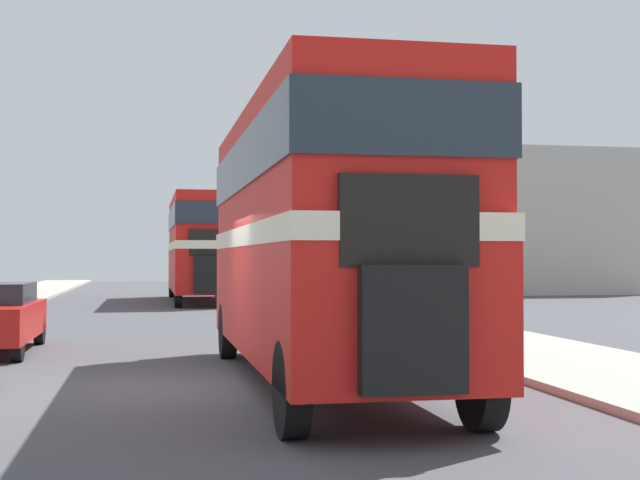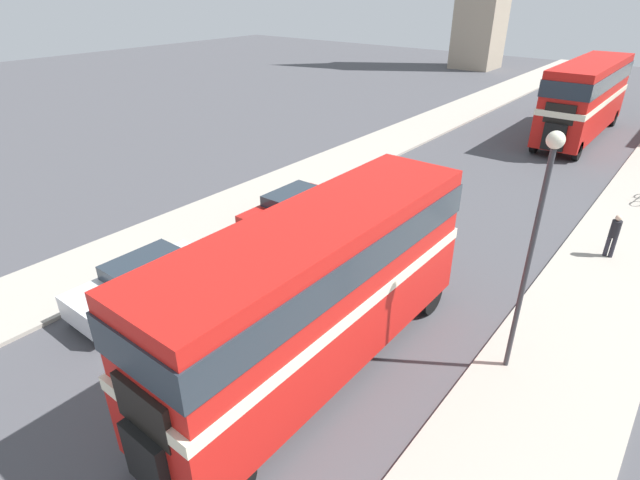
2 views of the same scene
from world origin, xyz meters
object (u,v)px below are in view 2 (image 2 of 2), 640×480
Objects in this scene: bus_distant at (586,94)px; street_lamp at (537,225)px; double_decker_bus at (319,283)px; pedestrian_walking at (614,233)px; car_parked_mid at (294,209)px; car_parked_near at (145,282)px.

street_lamp reaches higher than bus_distant.
double_decker_bus reaches higher than pedestrian_walking.
bus_distant is at bearing 74.95° from car_parked_mid.
car_parked_mid is at bearing -105.05° from bus_distant.
street_lamp is (9.37, 3.81, 3.22)m from car_parked_near.
car_parked_mid is (-5.40, -20.07, -1.91)m from bus_distant.
street_lamp is at bearing 22.15° from car_parked_near.
street_lamp reaches higher than double_decker_bus.
car_parked_mid is (-0.02, 6.62, -0.01)m from car_parked_near.
car_parked_mid is 10.32m from street_lamp.
car_parked_near is (-5.69, -1.00, -1.70)m from double_decker_bus.
pedestrian_walking is at bearing 48.34° from car_parked_near.
bus_distant reaches higher than pedestrian_walking.
double_decker_bus is 25.68m from bus_distant.
pedestrian_walking is 0.26× the size of street_lamp.
pedestrian_walking is (10.16, 4.78, 0.26)m from car_parked_mid.
car_parked_near is at bearing -157.85° from street_lamp.
double_decker_bus is 0.87× the size of bus_distant.
double_decker_bus is 11.40m from pedestrian_walking.
street_lamp reaches higher than car_parked_mid.
bus_distant is 2.60× the size of car_parked_near.
bus_distant is 7.16× the size of pedestrian_walking.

